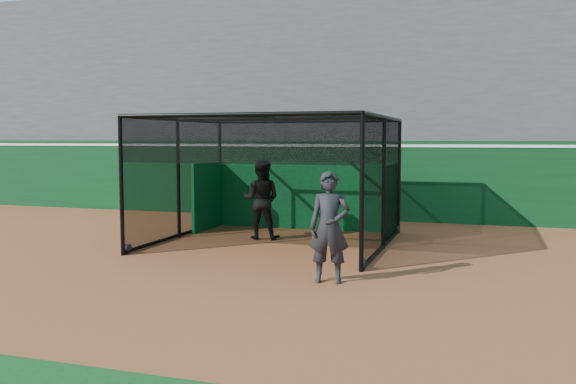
% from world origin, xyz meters
% --- Properties ---
extents(ground, '(120.00, 120.00, 0.00)m').
position_xyz_m(ground, '(0.00, 0.00, 0.00)').
color(ground, brown).
rests_on(ground, ground).
extents(outfield_wall, '(50.00, 0.50, 2.50)m').
position_xyz_m(outfield_wall, '(0.00, 8.50, 1.29)').
color(outfield_wall, '#0A3717').
rests_on(outfield_wall, ground).
extents(grandstand, '(50.00, 7.85, 8.95)m').
position_xyz_m(grandstand, '(0.00, 12.27, 4.48)').
color(grandstand, '#4C4C4F').
rests_on(grandstand, ground).
extents(batting_cage, '(5.41, 5.28, 3.05)m').
position_xyz_m(batting_cage, '(0.13, 3.43, 1.52)').
color(batting_cage, black).
rests_on(batting_cage, ground).
extents(batter, '(1.07, 0.88, 2.03)m').
position_xyz_m(batter, '(-0.42, 3.89, 1.01)').
color(batter, black).
rests_on(batter, ground).
extents(on_deck_player, '(0.79, 0.58, 1.99)m').
position_xyz_m(on_deck_player, '(2.42, -0.22, 1.00)').
color(on_deck_player, black).
rests_on(on_deck_player, ground).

